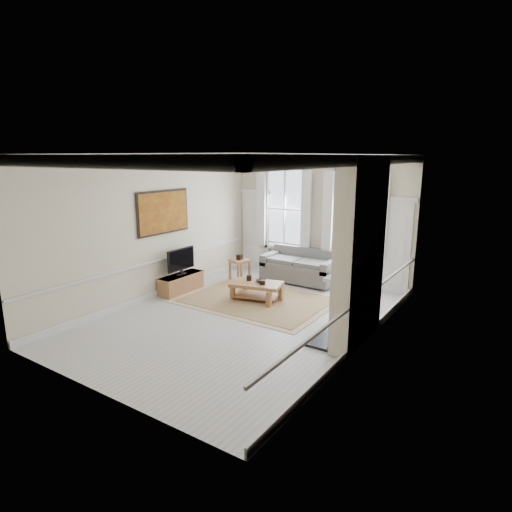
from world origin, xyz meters
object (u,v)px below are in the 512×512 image
Objects in this scene: sofa at (301,268)px; side_table at (240,263)px; coffee_table at (257,286)px; tv_stand at (181,283)px.

sofa is 1.70m from side_table.
side_table reaches higher than coffee_table.
coffee_table is at bearing -41.67° from side_table.
side_table is at bearing 123.67° from coffee_table.
side_table is 0.46× the size of coffee_table.
sofa reaches higher than side_table.
coffee_table is (-0.12, -2.02, -0.01)m from sofa.
side_table is 1.85m from coffee_table.
tv_stand reaches higher than coffee_table.
coffee_table is (1.38, -1.23, -0.10)m from side_table.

